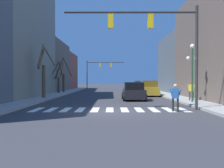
# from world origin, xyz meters

# --- Properties ---
(ground_plane) EXTENTS (240.00, 240.00, 0.00)m
(ground_plane) POSITION_xyz_m (0.00, 0.00, 0.00)
(ground_plane) COLOR #38383D
(building_row_left) EXTENTS (6.00, 50.34, 12.69)m
(building_row_left) POSITION_xyz_m (-10.65, 16.91, 5.13)
(building_row_left) COLOR #515B66
(building_row_left) RESTS_ON ground_plane
(crosswalk_stripes) EXTENTS (9.45, 2.60, 0.01)m
(crosswalk_stripes) POSITION_xyz_m (-0.00, 1.17, 0.00)
(crosswalk_stripes) COLOR white
(crosswalk_stripes) RESTS_ON ground_plane
(traffic_signal_near) EXTENTS (8.14, 0.28, 6.34)m
(traffic_signal_near) POSITION_xyz_m (2.87, 1.05, 4.67)
(traffic_signal_near) COLOR #2D2D2D
(traffic_signal_near) RESTS_ON ground_plane
(traffic_signal_far) EXTENTS (8.07, 0.28, 6.12)m
(traffic_signal_far) POSITION_xyz_m (-2.86, 42.03, 4.51)
(traffic_signal_far) COLOR #2D2D2D
(traffic_signal_far) RESTS_ON ground_plane
(street_lamp_right_corner) EXTENTS (0.95, 0.36, 4.44)m
(street_lamp_right_corner) POSITION_xyz_m (6.28, 5.11, 3.28)
(street_lamp_right_corner) COLOR #1E4C2D
(street_lamp_right_corner) RESTS_ON sidewalk_right
(car_parked_right_far) EXTENTS (1.97, 4.13, 1.73)m
(car_parked_right_far) POSITION_xyz_m (4.43, 25.33, 0.80)
(car_parked_right_far) COLOR #236B38
(car_parked_right_far) RESTS_ON ground_plane
(car_parked_left_mid) EXTENTS (2.08, 4.21, 1.63)m
(car_parked_left_mid) POSITION_xyz_m (2.11, 8.97, 0.76)
(car_parked_left_mid) COLOR black
(car_parked_left_mid) RESTS_ON ground_plane
(car_at_intersection) EXTENTS (2.05, 4.65, 1.79)m
(car_at_intersection) POSITION_xyz_m (4.39, 15.30, 0.83)
(car_at_intersection) COLOR #A38423
(car_at_intersection) RESTS_ON ground_plane
(pedestrian_near_right_corner) EXTENTS (0.64, 0.37, 1.58)m
(pedestrian_near_right_corner) POSITION_xyz_m (6.75, 6.89, 1.08)
(pedestrian_near_right_corner) COLOR #282D47
(pedestrian_near_right_corner) RESTS_ON sidewalk_right
(pedestrian_on_left_sidewalk) EXTENTS (0.68, 0.31, 1.60)m
(pedestrian_on_left_sidewalk) POSITION_xyz_m (3.80, 0.23, 0.94)
(pedestrian_on_left_sidewalk) COLOR black
(pedestrian_on_left_sidewalk) RESTS_ON ground_plane
(street_tree_left_mid) EXTENTS (2.05, 2.55, 5.22)m
(street_tree_left_mid) POSITION_xyz_m (-6.49, 10.32, 2.52)
(street_tree_left_mid) COLOR brown
(street_tree_left_mid) RESTS_ON sidewalk_left
(street_tree_right_far) EXTENTS (1.65, 1.93, 4.14)m
(street_tree_right_far) POSITION_xyz_m (-7.00, 19.61, 1.92)
(street_tree_right_far) COLOR #473828
(street_tree_right_far) RESTS_ON sidewalk_left
(street_tree_right_mid) EXTENTS (2.36, 2.13, 5.02)m
(street_tree_right_mid) POSITION_xyz_m (-6.89, 22.97, 2.19)
(street_tree_right_mid) COLOR brown
(street_tree_right_mid) RESTS_ON sidewalk_left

